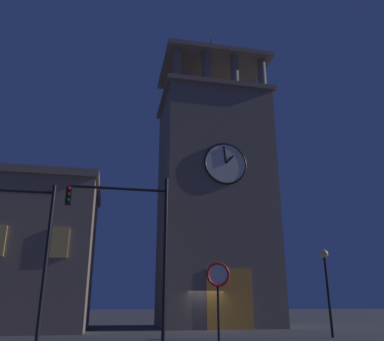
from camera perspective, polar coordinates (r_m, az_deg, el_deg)
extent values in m
plane|color=#424247|center=(28.16, 2.10, -22.08)|extent=(200.00, 200.00, 0.00)
cube|color=#75665B|center=(32.85, 3.24, -5.12)|extent=(8.67, 6.96, 18.72)
cube|color=#75665B|center=(36.30, 2.97, 9.72)|extent=(9.27, 7.56, 0.40)
cylinder|color=#75665B|center=(35.83, 10.07, 13.49)|extent=(0.70, 0.70, 2.92)
cylinder|color=#75665B|center=(35.08, 6.17, 14.06)|extent=(0.70, 0.70, 2.92)
cylinder|color=#75665B|center=(34.48, 2.09, 14.59)|extent=(0.70, 0.70, 2.92)
cylinder|color=#75665B|center=(34.06, -2.12, 15.05)|extent=(0.70, 0.70, 2.92)
cylinder|color=#75665B|center=(40.49, 7.07, 9.31)|extent=(0.70, 0.70, 2.92)
cylinder|color=#75665B|center=(39.82, 3.63, 9.71)|extent=(0.70, 0.70, 2.92)
cylinder|color=#75665B|center=(39.30, 0.07, 10.08)|extent=(0.70, 0.70, 2.92)
cylinder|color=#75665B|center=(38.93, -3.58, 10.42)|extent=(0.70, 0.70, 2.92)
cube|color=#75665B|center=(37.99, 2.88, 14.13)|extent=(9.27, 7.56, 0.40)
cylinder|color=black|center=(39.05, 2.83, 16.48)|extent=(0.12, 0.12, 3.41)
cylinder|color=silver|center=(30.29, 4.87, 1.00)|extent=(3.21, 0.12, 3.21)
torus|color=black|center=(30.27, 4.88, 1.02)|extent=(3.37, 0.16, 3.37)
cube|color=black|center=(30.39, 5.46, 1.59)|extent=(0.70, 0.06, 0.72)
cube|color=black|center=(30.42, 4.76, 2.28)|extent=(0.26, 0.06, 1.37)
cube|color=orange|center=(28.64, 5.37, -17.96)|extent=(3.20, 0.24, 4.00)
cube|color=#E0B259|center=(25.12, -18.59, -9.82)|extent=(1.00, 0.12, 1.80)
cylinder|color=black|center=(18.35, -20.38, -12.21)|extent=(0.16, 0.16, 6.77)
cylinder|color=black|center=(19.15, -23.95, -2.72)|extent=(3.11, 0.12, 0.12)
cylinder|color=black|center=(16.74, -3.94, -12.54)|extent=(0.16, 0.16, 6.90)
cylinder|color=black|center=(17.14, -10.49, -2.59)|extent=(4.07, 0.12, 0.12)
cube|color=black|center=(17.12, -17.40, -3.50)|extent=(0.22, 0.30, 0.75)
sphere|color=red|center=(17.01, -17.36, -2.45)|extent=(0.16, 0.16, 0.16)
sphere|color=#392705|center=(16.95, -17.44, -3.26)|extent=(0.16, 0.16, 0.16)
sphere|color=#063316|center=(16.89, -17.52, -4.08)|extent=(0.16, 0.16, 0.16)
cylinder|color=black|center=(23.32, 19.14, -16.82)|extent=(0.14, 0.14, 4.07)
sphere|color=#F9DB8C|center=(23.47, 18.55, -11.33)|extent=(0.44, 0.44, 0.44)
cylinder|color=black|center=(13.22, 3.85, -20.12)|extent=(0.08, 0.08, 2.67)
cylinder|color=white|center=(13.21, 3.78, -14.77)|extent=(0.70, 0.04, 0.70)
torus|color=red|center=(13.19, 3.80, -14.77)|extent=(0.78, 0.08, 0.78)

